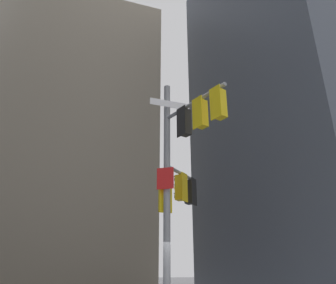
% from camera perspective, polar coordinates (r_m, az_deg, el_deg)
% --- Properties ---
extents(building_tower_right, '(15.53, 15.53, 29.20)m').
position_cam_1_polar(building_tower_right, '(27.88, 25.37, 8.07)').
color(building_tower_right, '#4C5460').
rests_on(building_tower_right, ground).
extents(building_mid_block, '(16.38, 16.38, 28.92)m').
position_cam_1_polar(building_mid_block, '(36.87, -17.49, -0.56)').
color(building_mid_block, tan).
rests_on(building_mid_block, ground).
extents(signal_pole_assembly, '(2.58, 4.63, 8.71)m').
position_cam_1_polar(signal_pole_assembly, '(11.70, 2.28, -4.82)').
color(signal_pole_assembly, gray).
rests_on(signal_pole_assembly, ground).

